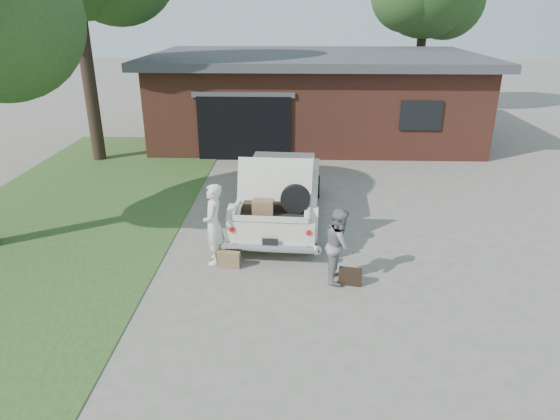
{
  "coord_description": "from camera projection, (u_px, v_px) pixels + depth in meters",
  "views": [
    {
      "loc": [
        0.34,
        -8.93,
        4.99
      ],
      "look_at": [
        0.0,
        0.6,
        1.1
      ],
      "focal_mm": 32.0,
      "sensor_mm": 36.0,
      "label": 1
    }
  ],
  "objects": [
    {
      "name": "woman_right",
      "position": [
        340.0,
        245.0,
        9.59
      ],
      "size": [
        0.61,
        0.76,
        1.49
      ],
      "primitive_type": "imported",
      "rotation": [
        0.0,
        0.0,
        1.5
      ],
      "color": "gray",
      "rests_on": "ground"
    },
    {
      "name": "suitcase_left",
      "position": [
        229.0,
        260.0,
        10.25
      ],
      "size": [
        0.46,
        0.19,
        0.35
      ],
      "primitive_type": "cube",
      "rotation": [
        0.0,
        0.0,
        -0.1
      ],
      "color": "#91714A",
      "rests_on": "ground"
    },
    {
      "name": "ground",
      "position": [
        279.0,
        271.0,
        10.16
      ],
      "size": [
        90.0,
        90.0,
        0.0
      ],
      "primitive_type": "plane",
      "color": "gray",
      "rests_on": "ground"
    },
    {
      "name": "grass_strip",
      "position": [
        75.0,
        211.0,
        13.12
      ],
      "size": [
        6.0,
        16.0,
        0.02
      ],
      "primitive_type": "cube",
      "color": "#2D4C1E",
      "rests_on": "ground"
    },
    {
      "name": "house",
      "position": [
        314.0,
        96.0,
        20.12
      ],
      "size": [
        12.8,
        7.8,
        3.3
      ],
      "color": "brown",
      "rests_on": "ground"
    },
    {
      "name": "sedan",
      "position": [
        281.0,
        192.0,
        12.37
      ],
      "size": [
        2.18,
        5.03,
        1.99
      ],
      "rotation": [
        0.0,
        0.0,
        -0.06
      ],
      "color": "white",
      "rests_on": "ground"
    },
    {
      "name": "suitcase_right",
      "position": [
        350.0,
        277.0,
        9.61
      ],
      "size": [
        0.46,
        0.22,
        0.34
      ],
      "primitive_type": "cube",
      "rotation": [
        0.0,
        0.0,
        -0.19
      ],
      "color": "black",
      "rests_on": "ground"
    },
    {
      "name": "woman_left",
      "position": [
        213.0,
        224.0,
        10.23
      ],
      "size": [
        0.44,
        0.64,
        1.72
      ],
      "primitive_type": "imported",
      "rotation": [
        0.0,
        0.0,
        -1.53
      ],
      "color": "white",
      "rests_on": "ground"
    }
  ]
}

